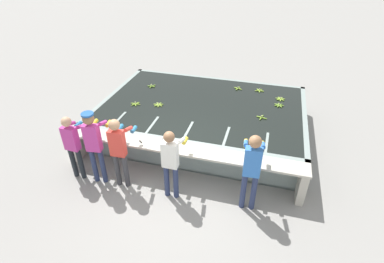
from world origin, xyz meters
name	(u,v)px	position (x,y,z in m)	size (l,w,h in m)	color
ground_plane	(176,183)	(0.00, 0.00, 0.00)	(80.00, 80.00, 0.00)	gray
wash_tank	(202,117)	(0.00, 2.34, 0.41)	(5.50, 3.81, 0.82)	gray
work_ledge	(179,155)	(0.00, 0.23, 0.61)	(5.50, 0.45, 0.82)	#B7B2A3
worker_0	(73,142)	(-2.22, -0.36, 0.94)	(0.42, 0.71, 1.58)	#1E2328
worker_1	(94,141)	(-1.67, -0.36, 1.09)	(0.46, 0.74, 1.76)	navy
worker_2	(119,147)	(-1.12, -0.34, 1.02)	(0.42, 0.72, 1.69)	#38383D
worker_3	(171,159)	(0.03, -0.36, 0.97)	(0.40, 0.71, 1.63)	navy
worker_4	(252,166)	(1.61, -0.26, 1.07)	(0.43, 0.73, 1.76)	navy
banana_bunch_floating_0	(238,88)	(0.80, 3.59, 0.84)	(0.27, 0.27, 0.08)	#8CB738
banana_bunch_floating_1	(136,104)	(-1.76, 1.83, 0.84)	(0.28, 0.26, 0.08)	#8CB738
banana_bunch_floating_2	(279,105)	(2.03, 2.81, 0.84)	(0.28, 0.28, 0.08)	#75A333
banana_bunch_floating_3	(259,90)	(1.44, 3.62, 0.84)	(0.28, 0.27, 0.08)	#93BC3D
banana_bunch_floating_4	(158,105)	(-1.14, 1.95, 0.84)	(0.28, 0.28, 0.08)	#9EC642
banana_bunch_floating_5	(262,117)	(1.63, 2.02, 0.84)	(0.28, 0.28, 0.08)	#7FAD33
banana_bunch_floating_6	(152,86)	(-1.78, 3.04, 0.84)	(0.28, 0.27, 0.08)	#75A333
banana_bunch_floating_7	(280,99)	(2.05, 3.21, 0.84)	(0.28, 0.28, 0.08)	#93BC3D
knife_0	(142,143)	(-0.83, 0.16, 0.83)	(0.29, 0.25, 0.02)	silver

